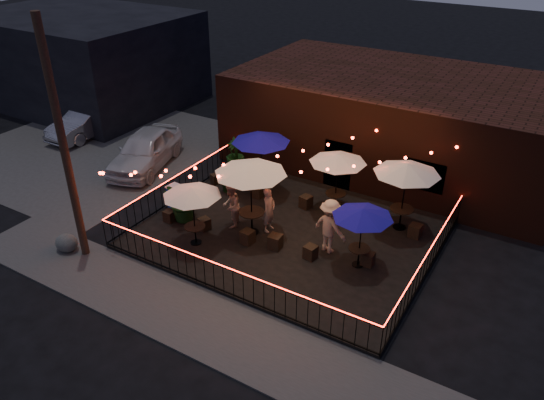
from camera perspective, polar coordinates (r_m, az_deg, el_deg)
The scene contains 39 objects.
ground at distance 17.84m, azimuth -1.38°, elevation -6.86°, with size 110.00×110.00×0.00m, color black.
patio at distance 19.21m, azimuth 1.81°, elevation -3.64°, with size 10.00×8.00×0.15m, color black.
sidewalk at distance 15.81m, azimuth -7.84°, elevation -12.72°, with size 18.00×2.50×0.05m, color #464440.
parking_lot at distance 27.59m, azimuth -18.33°, elevation 5.46°, with size 11.00×12.00×0.02m, color #464440.
brick_building at distance 24.63m, azimuth 13.26°, elevation 8.34°, with size 14.00×8.00×4.00m.
background_building at distance 34.26m, azimuth -19.70°, elevation 14.25°, with size 12.00×9.00×5.00m, color black.
utility_pole at distance 17.52m, azimuth -21.50°, elevation 5.33°, with size 0.26×0.26×8.00m, color #352515.
fence_front at distance 16.14m, azimuth -5.24°, elevation -8.54°, with size 10.00×0.04×1.04m.
fence_left at distance 21.44m, azimuth -9.87°, elevation 1.51°, with size 0.04×8.00×1.04m.
fence_right at distance 17.45m, azimuth 16.38°, elevation -6.52°, with size 0.04×8.00×1.04m.
festoon_lights at distance 18.22m, azimuth -1.30°, elevation 3.26°, with size 10.02×8.72×1.32m.
cafe_table_0 at distance 17.74m, azimuth -8.61°, elevation 0.83°, with size 2.62×2.62×2.20m.
cafe_table_1 at distance 20.79m, azimuth -1.20°, elevation 6.62°, with size 2.55×2.55×2.56m.
cafe_table_2 at distance 17.91m, azimuth -2.31°, elevation 3.33°, with size 3.33×3.33×2.78m.
cafe_table_3 at distance 19.65m, azimuth 7.11°, elevation 4.40°, with size 2.72×2.72×2.37m.
cafe_table_4 at distance 16.68m, azimuth 9.74°, elevation -1.47°, with size 2.29×2.29×2.15m.
cafe_table_5 at distance 18.85m, azimuth 14.34°, elevation 3.18°, with size 2.75×2.75×2.58m.
bistro_chair_0 at distance 20.05m, azimuth -10.96°, elevation -1.70°, with size 0.37×0.37×0.43m, color black.
bistro_chair_1 at distance 19.38m, azimuth -7.28°, elevation -2.55°, with size 0.37×0.37×0.43m, color black.
bistro_chair_2 at distance 22.47m, azimuth -6.09°, elevation 2.29°, with size 0.35×0.35×0.41m, color black.
bistro_chair_3 at distance 21.30m, azimuth -1.55°, elevation 0.99°, with size 0.43×0.43×0.51m, color black.
bistro_chair_4 at distance 18.47m, azimuth -2.65°, elevation -3.98°, with size 0.41×0.41×0.49m, color black.
bistro_chair_5 at distance 18.19m, azimuth 0.35°, elevation -4.50°, with size 0.42×0.42×0.50m, color black.
bistro_chair_6 at distance 20.60m, azimuth 3.67°, elevation -0.18°, with size 0.41×0.41×0.48m, color black.
bistro_chair_7 at distance 20.34m, azimuth 6.88°, elevation -0.83°, with size 0.38×0.38×0.45m, color black.
bistro_chair_8 at distance 17.77m, azimuth 4.16°, elevation -5.60°, with size 0.39×0.39×0.46m, color black.
bistro_chair_9 at distance 17.69m, azimuth 10.29°, elevation -6.26°, with size 0.38×0.38×0.45m, color black.
bistro_chair_10 at distance 19.70m, azimuth 10.21°, elevation -2.10°, with size 0.43×0.43×0.51m, color black.
bistro_chair_11 at distance 19.46m, azimuth 15.15°, elevation -3.21°, with size 0.41×0.41×0.48m, color black.
patron_a at distance 18.85m, azimuth -0.33°, elevation -1.08°, with size 0.61×0.40×1.67m, color tan.
patron_b at distance 19.14m, azimuth -4.43°, elevation -0.60°, with size 0.83×0.65×1.71m, color tan.
patron_c at distance 17.77m, azimuth 6.24°, elevation -2.82°, with size 1.26×0.73×1.96m, color tan.
potted_shrub_a at distance 19.73m, azimuth -9.41°, elevation -0.22°, with size 1.39×1.21×1.55m, color #133A0E.
potted_shrub_b at distance 21.52m, azimuth -4.59°, elevation 2.61°, with size 0.79×0.64×1.44m, color #0E340D.
potted_shrub_c at distance 23.45m, azimuth -3.99°, elevation 4.99°, with size 0.81×0.81×1.44m, color #0E3510.
cooler at distance 20.66m, azimuth -10.15°, elevation 0.25°, with size 0.77×0.59×0.96m.
boulder at distance 19.57m, azimuth -21.23°, elevation -4.32°, with size 0.85×0.72×0.66m, color #484843.
car_white at distance 24.55m, azimuth -13.47°, elevation 5.27°, with size 1.95×4.84×1.65m, color silver.
car_silver at distance 28.95m, azimuth -19.16°, elevation 8.02°, with size 1.58×4.53×1.49m, color gray.
Camera 1 is at (7.78, -12.07, 10.59)m, focal length 35.00 mm.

